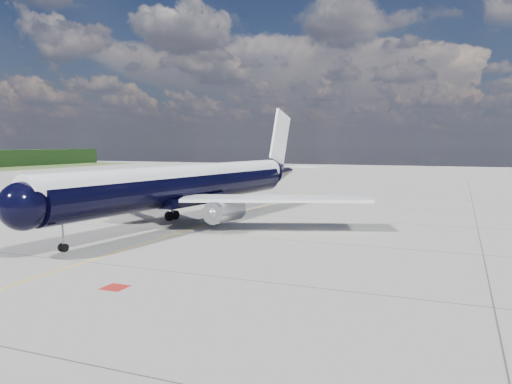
{
  "coord_description": "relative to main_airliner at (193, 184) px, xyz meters",
  "views": [
    {
      "loc": [
        27.82,
        -36.53,
        9.56
      ],
      "look_at": [
        6.11,
        16.62,
        4.0
      ],
      "focal_mm": 35.0,
      "sensor_mm": 36.0,
      "label": 1
    }
  ],
  "objects": [
    {
      "name": "ground",
      "position": [
        2.01,
        13.7,
        -4.71
      ],
      "size": [
        320.0,
        320.0,
        0.0
      ],
      "primitive_type": "plane",
      "color": "#99958E",
      "rests_on": "ground"
    },
    {
      "name": "taxiway_centerline",
      "position": [
        2.01,
        8.7,
        -4.7
      ],
      "size": [
        0.16,
        160.0,
        0.01
      ],
      "primitive_type": "cube",
      "color": "#FEB80D",
      "rests_on": "ground"
    },
    {
      "name": "red_marking",
      "position": [
        8.81,
        -26.3,
        -4.7
      ],
      "size": [
        1.6,
        1.6,
        0.01
      ],
      "primitive_type": "cube",
      "color": "maroon",
      "rests_on": "ground"
    },
    {
      "name": "main_airliner",
      "position": [
        0.0,
        0.0,
        0.0
      ],
      "size": [
        42.8,
        52.47,
        15.17
      ],
      "rotation": [
        0.0,
        0.0,
        -0.13
      ],
      "color": "black",
      "rests_on": "ground"
    }
  ]
}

